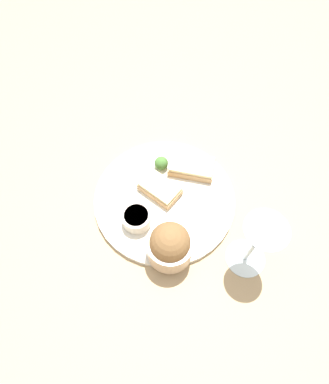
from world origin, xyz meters
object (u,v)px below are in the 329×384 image
cheese_toast_far (161,188)px  salad_bowl (170,245)px  wine_glass (259,240)px  sauce_ramekin (137,218)px  cheese_toast_near (192,167)px

cheese_toast_far → salad_bowl: bearing=148.7°
wine_glass → salad_bowl: bearing=47.8°
sauce_ramekin → cheese_toast_far: 0.09m
salad_bowl → cheese_toast_near: size_ratio=0.80×
salad_bowl → cheese_toast_far: 0.14m
salad_bowl → cheese_toast_near: (0.12, -0.16, -0.03)m
cheese_toast_far → wine_glass: wine_glass is taller
wine_glass → cheese_toast_far: bearing=10.0°
cheese_toast_near → cheese_toast_far: (-0.00, 0.09, 0.00)m
sauce_ramekin → cheese_toast_far: bearing=-72.1°
salad_bowl → sauce_ramekin: bearing=6.8°
cheese_toast_near → wine_glass: 0.24m
sauce_ramekin → cheese_toast_near: 0.18m
salad_bowl → wine_glass: 0.16m
wine_glass → cheese_toast_near: bearing=-13.0°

